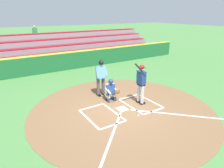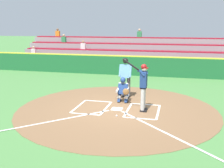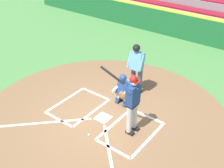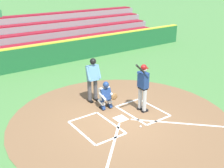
# 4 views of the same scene
# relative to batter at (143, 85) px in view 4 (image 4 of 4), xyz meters

# --- Properties ---
(ground_plane) EXTENTS (120.00, 120.00, 0.00)m
(ground_plane) POSITION_rel_batter_xyz_m (1.04, 0.02, -1.10)
(ground_plane) COLOR #4C8442
(dirt_circle) EXTENTS (8.00, 8.00, 0.01)m
(dirt_circle) POSITION_rel_batter_xyz_m (1.04, 0.02, -1.09)
(dirt_circle) COLOR brown
(dirt_circle) RESTS_ON ground
(home_plate_and_chalk) EXTENTS (7.93, 4.91, 0.01)m
(home_plate_and_chalk) POSITION_rel_batter_xyz_m (1.04, 0.90, -1.08)
(home_plate_and_chalk) COLOR white
(home_plate_and_chalk) RESTS_ON dirt_circle
(batter) EXTENTS (0.95, 0.69, 2.13)m
(batter) POSITION_rel_batter_xyz_m (0.00, 0.00, 0.00)
(batter) COLOR #BCBCBC
(batter) RESTS_ON ground
(catcher) EXTENTS (0.59, 0.62, 1.13)m
(catcher) POSITION_rel_batter_xyz_m (0.98, -0.99, -0.51)
(catcher) COLOR black
(catcher) RESTS_ON ground
(plate_umpire) EXTENTS (0.59, 0.42, 1.86)m
(plate_umpire) POSITION_rel_batter_xyz_m (1.05, -1.84, -0.02)
(plate_umpire) COLOR #4C4C51
(plate_umpire) RESTS_ON ground
(baseball) EXTENTS (0.07, 0.07, 0.07)m
(baseball) POSITION_rel_batter_xyz_m (0.85, 0.90, -1.06)
(baseball) COLOR white
(baseball) RESTS_ON ground
(backstop_wall) EXTENTS (22.00, 0.36, 1.31)m
(backstop_wall) POSITION_rel_batter_xyz_m (1.04, -7.48, -0.45)
(backstop_wall) COLOR #1E6033
(backstop_wall) RESTS_ON ground
(bleacher_stand) EXTENTS (20.00, 4.25, 3.00)m
(bleacher_stand) POSITION_rel_batter_xyz_m (1.05, -10.75, -0.25)
(bleacher_stand) COLOR gray
(bleacher_stand) RESTS_ON ground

